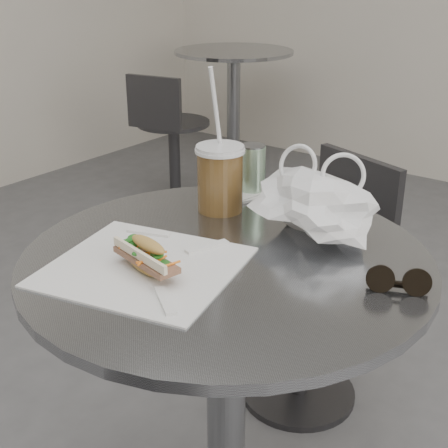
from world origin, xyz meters
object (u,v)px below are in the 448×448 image
Objects in this scene: bg_chair at (170,148)px; sunglasses at (398,282)px; chair_far at (314,297)px; iced_coffee at (220,177)px; banh_mi at (147,257)px; drink_can at (252,169)px; cafe_table at (226,377)px; bg_table at (234,97)px.

sunglasses is (1.81, -1.46, 0.44)m from bg_chair.
chair_far is 1.66m from bg_chair.
iced_coffee reaches higher than chair_far.
banh_mi is (1.44, -1.65, 0.45)m from bg_chair.
chair_far is 0.55m from drink_can.
banh_mi is at bearing -176.53° from sunglasses.
chair_far is at bearing -44.79° from bg_chair.
chair_far is 6.42× the size of drink_can.
drink_can is at bearing -52.99° from bg_chair.
cafe_table is at bearing 121.53° from chair_far.
bg_table is 2.88m from sunglasses.
cafe_table is at bearing -56.26° from bg_chair.
drink_can is at bearing 113.48° from banh_mi.
cafe_table is 1.06× the size of bg_chair.
sunglasses is at bearing 40.64° from banh_mi.
cafe_table reaches higher than chair_far.
banh_mi is at bearing -56.74° from bg_table.
drink_can reaches higher than bg_table.
bg_table is 1.03× the size of bg_chair.
cafe_table is 1.03× the size of bg_table.
banh_mi is (0.06, -0.74, 0.44)m from chair_far.
sunglasses is at bearing 11.01° from cafe_table.
banh_mi is 0.62× the size of iced_coffee.
chair_far is at bearing 107.39° from banh_mi.
bg_table is at bearing 126.03° from cafe_table.
sunglasses reaches higher than cafe_table.
bg_chair is at bearing 135.35° from iced_coffee.
drink_can reaches higher than bg_chair.
sunglasses is at bearing -49.86° from bg_chair.
sunglasses is (0.31, 0.06, 0.29)m from cafe_table.
iced_coffee reaches higher than drink_can.
bg_table is at bearing 125.64° from iced_coffee.
bg_table is 2.18m from chair_far.
bg_chair is (0.09, -0.68, -0.14)m from bg_table.
cafe_table is at bearing -63.26° from drink_can.
sunglasses is at bearing -13.83° from iced_coffee.
banh_mi is at bearing -75.68° from iced_coffee.
iced_coffee is (1.45, -2.03, 0.35)m from bg_table.
chair_far is 1.03× the size of bg_chair.
iced_coffee is (-0.15, 0.17, 0.35)m from cafe_table.
sunglasses is (0.43, -0.54, 0.43)m from chair_far.
iced_coffee is 0.47m from sunglasses.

